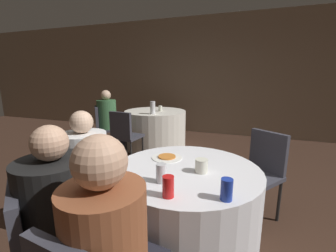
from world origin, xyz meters
TOP-DOWN VIEW (x-y plane):
  - wall_back at (0.00, 4.17)m, footprint 16.00×0.06m
  - table_near at (-0.09, 0.06)m, footprint 1.08×1.08m
  - table_far at (-1.40, 2.58)m, footprint 1.20×1.20m
  - chair_near_southwest at (-0.67, -0.70)m, footprint 0.56×0.56m
  - chair_near_west at (-1.04, -0.01)m, footprint 0.43×0.43m
  - chair_near_northeast at (0.47, 0.82)m, footprint 0.56×0.56m
  - chair_far_southwest at (-2.19, 1.95)m, footprint 0.56×0.56m
  - chair_far_south at (-1.51, 1.58)m, footprint 0.44×0.45m
  - person_green_jacket at (-2.06, 2.05)m, footprint 0.48×0.47m
  - person_white_shirt at (-0.89, -0.00)m, footprint 0.53×0.38m
  - person_black_shirt at (-0.58, -0.58)m, footprint 0.50×0.51m
  - pizza_plate_near at (-0.30, 0.21)m, footprint 0.25×0.25m
  - soda_can_red at (-0.09, -0.36)m, footprint 0.07×0.07m
  - soda_can_silver at (-0.19, -0.21)m, footprint 0.07×0.07m
  - soda_can_blue at (0.22, -0.29)m, footprint 0.07×0.07m
  - cup_near at (0.02, 0.03)m, footprint 0.09×0.09m
  - bottle_far at (-1.29, 2.21)m, footprint 0.09×0.09m
  - cup_far at (-1.29, 2.56)m, footprint 0.07×0.07m

SIDE VIEW (x-z plane):
  - table_near at x=-0.09m, z-range 0.00..0.74m
  - table_far at x=-1.40m, z-range 0.00..0.74m
  - chair_near_southwest at x=-0.67m, z-range 0.10..0.97m
  - chair_near_west at x=-1.04m, z-range 0.10..0.97m
  - chair_near_northeast at x=0.47m, z-range 0.10..0.97m
  - chair_far_southwest at x=-2.19m, z-range 0.10..0.97m
  - chair_far_south at x=-1.51m, z-range 0.10..0.97m
  - person_white_shirt at x=-0.89m, z-range 0.02..1.16m
  - person_green_jacket at x=-2.06m, z-range 0.01..1.18m
  - person_black_shirt at x=-0.58m, z-range 0.03..1.20m
  - pizza_plate_near at x=-0.30m, z-range 0.74..0.76m
  - cup_near at x=0.02m, z-range 0.74..0.84m
  - cup_far at x=-1.29m, z-range 0.74..0.85m
  - soda_can_red at x=-0.09m, z-range 0.74..0.87m
  - soda_can_silver at x=-0.19m, z-range 0.74..0.87m
  - soda_can_blue at x=0.22m, z-range 0.74..0.87m
  - bottle_far at x=-1.29m, z-range 0.74..0.97m
  - wall_back at x=0.00m, z-range 0.00..2.80m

